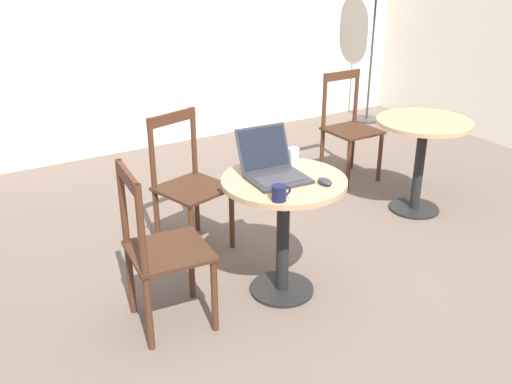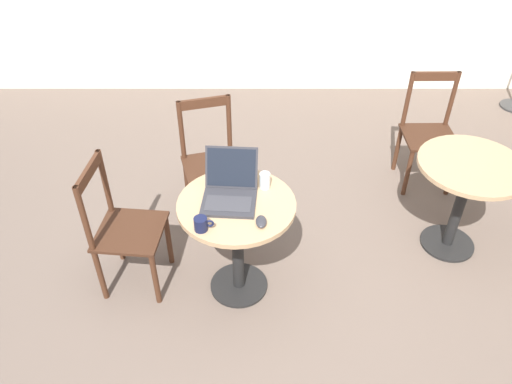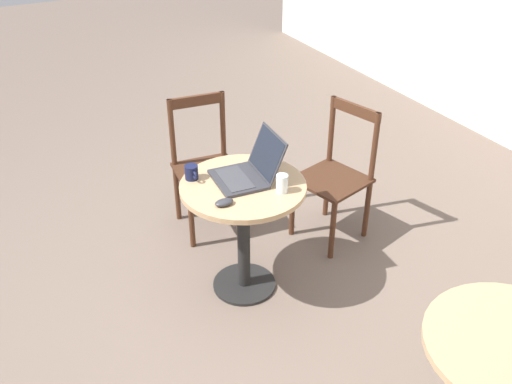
# 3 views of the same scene
# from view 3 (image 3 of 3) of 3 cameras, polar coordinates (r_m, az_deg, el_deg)

# --- Properties ---
(ground_plane) EXTENTS (16.00, 16.00, 0.00)m
(ground_plane) POSITION_cam_3_polar(r_m,az_deg,el_deg) (3.26, -5.53, -13.08)
(ground_plane) COLOR #66564C
(cafe_table_near) EXTENTS (0.69, 0.69, 0.71)m
(cafe_table_near) POSITION_cam_3_polar(r_m,az_deg,el_deg) (3.16, -1.28, -1.84)
(cafe_table_near) COLOR black
(cafe_table_near) RESTS_ON ground_plane
(cafe_table_mid) EXTENTS (0.69, 0.69, 0.71)m
(cafe_table_mid) POSITION_cam_3_polar(r_m,az_deg,el_deg) (2.49, 23.85, -16.42)
(cafe_table_mid) COLOR black
(cafe_table_mid) RESTS_ON ground_plane
(chair_near_left) EXTENTS (0.44, 0.44, 0.90)m
(chair_near_left) POSITION_cam_3_polar(r_m,az_deg,el_deg) (3.79, -5.09, 2.45)
(chair_near_left) COLOR #472819
(chair_near_left) RESTS_ON ground_plane
(chair_near_back) EXTENTS (0.49, 0.49, 0.90)m
(chair_near_back) POSITION_cam_3_polar(r_m,az_deg,el_deg) (3.72, 8.05, 1.60)
(chair_near_back) COLOR #472819
(chair_near_back) RESTS_ON ground_plane
(laptop) EXTENTS (0.33, 0.37, 0.25)m
(laptop) POSITION_cam_3_polar(r_m,az_deg,el_deg) (3.09, -0.85, 2.14)
(laptop) COLOR #2D2D33
(laptop) RESTS_ON cafe_table_near
(mouse) EXTENTS (0.06, 0.10, 0.03)m
(mouse) POSITION_cam_3_polar(r_m,az_deg,el_deg) (2.89, -3.21, -1.04)
(mouse) COLOR #2D2D33
(mouse) RESTS_ON cafe_table_near
(mug) EXTENTS (0.11, 0.07, 0.08)m
(mug) POSITION_cam_3_polar(r_m,az_deg,el_deg) (3.12, -6.45, 1.96)
(mug) COLOR #141938
(mug) RESTS_ON cafe_table_near
(drinking_glass) EXTENTS (0.06, 0.06, 0.10)m
(drinking_glass) POSITION_cam_3_polar(r_m,az_deg,el_deg) (2.98, 2.62, 0.85)
(drinking_glass) COLOR silver
(drinking_glass) RESTS_ON cafe_table_near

